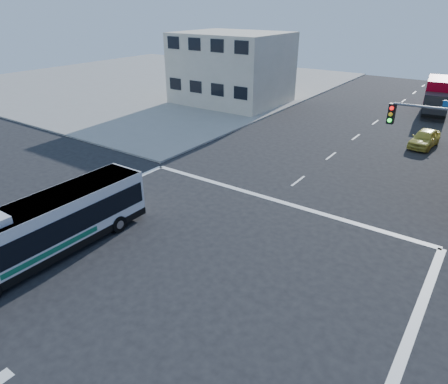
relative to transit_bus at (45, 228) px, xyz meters
The scene contains 6 objects.
ground 6.46m from the transit_bus, 18.58° to the left, with size 120.00×120.00×0.00m, color black.
sidewalk_nw 47.07m from the transit_bus, 128.14° to the left, with size 50.00×50.00×0.15m, color gray.
building_west 33.93m from the transit_bus, 109.10° to the left, with size 12.06×10.06×8.00m.
transit_bus is the anchor object (origin of this frame).
box_truck 41.74m from the transit_bus, 76.02° to the left, with size 3.37×8.26×3.61m.
parked_car 30.00m from the transit_bus, 67.55° to the left, with size 1.72×4.28×1.46m, color gold.
Camera 1 is at (10.19, -10.36, 11.08)m, focal length 32.00 mm.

